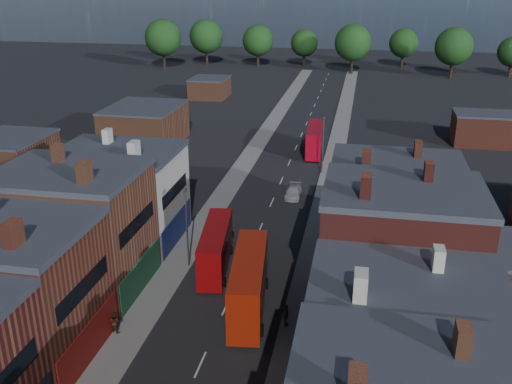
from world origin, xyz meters
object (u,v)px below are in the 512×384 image
at_px(car_2, 221,239).
at_px(ped_1, 115,322).
at_px(bus_1, 249,283).
at_px(bus_0, 216,248).
at_px(car_3, 293,192).
at_px(ped_3, 286,315).
at_px(bus_2, 315,139).

xyz_separation_m(car_2, ped_1, (-4.31, -16.95, 0.42)).
bearing_deg(car_2, bus_1, -64.76).
height_order(bus_0, bus_1, bus_1).
distance_m(bus_1, car_3, 26.63).
xyz_separation_m(car_2, car_3, (5.76, 14.84, 0.07)).
bearing_deg(bus_1, ped_1, -158.78).
relative_size(ped_1, ped_3, 0.92).
xyz_separation_m(bus_0, car_2, (-0.90, 5.36, -1.73)).
distance_m(bus_2, car_3, 19.01).
bearing_deg(car_3, car_2, -111.77).
distance_m(bus_1, ped_3, 4.18).
bearing_deg(bus_0, ped_3, -53.56).
height_order(car_2, ped_1, ped_1).
height_order(bus_0, car_2, bus_0).
bearing_deg(bus_2, bus_0, -100.85).
xyz_separation_m(bus_0, car_3, (4.86, 20.20, -1.66)).
distance_m(car_2, car_3, 15.92).
relative_size(bus_1, ped_1, 6.45).
distance_m(bus_0, bus_1, 7.82).
xyz_separation_m(bus_2, ped_1, (-10.94, -50.70, -1.35)).
distance_m(bus_0, car_2, 5.70).
xyz_separation_m(bus_0, ped_3, (7.95, -8.21, -1.23)).
xyz_separation_m(bus_1, ped_1, (-9.74, -5.23, -1.62)).
bearing_deg(ped_3, bus_2, -4.57).
bearing_deg(bus_2, car_2, -103.63).
bearing_deg(car_2, ped_3, -56.51).
bearing_deg(ped_3, bus_1, 54.35).
bearing_deg(ped_1, ped_3, -145.32).
bearing_deg(ped_1, bus_1, -131.50).
bearing_deg(car_3, bus_2, 86.80).
bearing_deg(bus_1, ped_3, -35.38).
relative_size(car_2, car_3, 0.94).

